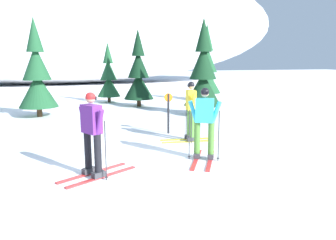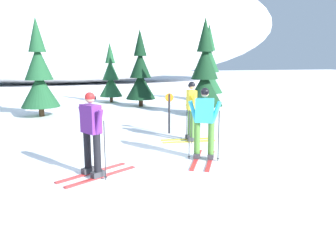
{
  "view_description": "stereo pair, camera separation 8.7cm",
  "coord_description": "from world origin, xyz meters",
  "px_view_note": "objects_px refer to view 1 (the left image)",
  "views": [
    {
      "loc": [
        -1.41,
        -7.71,
        2.44
      ],
      "look_at": [
        0.91,
        -0.01,
        0.95
      ],
      "focal_mm": 35.04,
      "sensor_mm": 36.0,
      "label": 1
    },
    {
      "loc": [
        -1.32,
        -7.73,
        2.44
      ],
      "look_at": [
        0.91,
        -0.01,
        0.95
      ],
      "focal_mm": 35.04,
      "sensor_mm": 36.0,
      "label": 2
    }
  ],
  "objects_px": {
    "pine_tree_center_right": "(138,74)",
    "skier_cyan_jacket": "(204,122)",
    "pine_tree_right": "(203,75)",
    "pine_tree_far_right": "(206,69)",
    "trail_marker_post": "(168,111)",
    "pine_tree_center_left": "(109,78)",
    "pine_tree_left": "(37,76)",
    "skier_purple_jacket": "(92,133)",
    "skier_yellow_jacket": "(191,110)"
  },
  "relations": [
    {
      "from": "pine_tree_center_right",
      "to": "trail_marker_post",
      "type": "distance_m",
      "value": 6.66
    },
    {
      "from": "pine_tree_center_left",
      "to": "pine_tree_far_right",
      "type": "distance_m",
      "value": 5.8
    },
    {
      "from": "skier_yellow_jacket",
      "to": "trail_marker_post",
      "type": "xyz_separation_m",
      "value": [
        -0.35,
        1.17,
        -0.17
      ]
    },
    {
      "from": "pine_tree_far_right",
      "to": "trail_marker_post",
      "type": "distance_m",
      "value": 9.45
    },
    {
      "from": "skier_purple_jacket",
      "to": "skier_yellow_jacket",
      "type": "distance_m",
      "value": 3.83
    },
    {
      "from": "skier_yellow_jacket",
      "to": "pine_tree_far_right",
      "type": "height_order",
      "value": "pine_tree_far_right"
    },
    {
      "from": "skier_purple_jacket",
      "to": "trail_marker_post",
      "type": "bearing_deg",
      "value": 52.31
    },
    {
      "from": "skier_yellow_jacket",
      "to": "pine_tree_center_right",
      "type": "bearing_deg",
      "value": 89.87
    },
    {
      "from": "skier_purple_jacket",
      "to": "pine_tree_center_left",
      "type": "relative_size",
      "value": 0.53
    },
    {
      "from": "pine_tree_center_right",
      "to": "skier_purple_jacket",
      "type": "bearing_deg",
      "value": -106.89
    },
    {
      "from": "skier_yellow_jacket",
      "to": "pine_tree_center_left",
      "type": "xyz_separation_m",
      "value": [
        -1.29,
        9.88,
        0.48
      ]
    },
    {
      "from": "pine_tree_center_left",
      "to": "trail_marker_post",
      "type": "xyz_separation_m",
      "value": [
        0.94,
        -8.72,
        -0.65
      ]
    },
    {
      "from": "skier_purple_jacket",
      "to": "pine_tree_center_right",
      "type": "relative_size",
      "value": 0.45
    },
    {
      "from": "skier_cyan_jacket",
      "to": "skier_purple_jacket",
      "type": "bearing_deg",
      "value": -170.38
    },
    {
      "from": "skier_cyan_jacket",
      "to": "trail_marker_post",
      "type": "height_order",
      "value": "skier_cyan_jacket"
    },
    {
      "from": "skier_cyan_jacket",
      "to": "pine_tree_right",
      "type": "bearing_deg",
      "value": 67.74
    },
    {
      "from": "pine_tree_center_left",
      "to": "skier_yellow_jacket",
      "type": "bearing_deg",
      "value": -82.58
    },
    {
      "from": "trail_marker_post",
      "to": "skier_purple_jacket",
      "type": "bearing_deg",
      "value": -127.69
    },
    {
      "from": "skier_yellow_jacket",
      "to": "pine_tree_far_right",
      "type": "distance_m",
      "value": 10.29
    },
    {
      "from": "pine_tree_center_left",
      "to": "trail_marker_post",
      "type": "bearing_deg",
      "value": -83.83
    },
    {
      "from": "pine_tree_center_right",
      "to": "pine_tree_right",
      "type": "relative_size",
      "value": 0.94
    },
    {
      "from": "pine_tree_far_right",
      "to": "pine_tree_center_left",
      "type": "bearing_deg",
      "value": 173.45
    },
    {
      "from": "skier_cyan_jacket",
      "to": "skier_yellow_jacket",
      "type": "bearing_deg",
      "value": 79.56
    },
    {
      "from": "pine_tree_center_right",
      "to": "pine_tree_right",
      "type": "bearing_deg",
      "value": -57.93
    },
    {
      "from": "skier_cyan_jacket",
      "to": "pine_tree_far_right",
      "type": "relative_size",
      "value": 0.39
    },
    {
      "from": "pine_tree_right",
      "to": "trail_marker_post",
      "type": "bearing_deg",
      "value": -128.86
    },
    {
      "from": "pine_tree_center_right",
      "to": "skier_yellow_jacket",
      "type": "bearing_deg",
      "value": -90.13
    },
    {
      "from": "skier_purple_jacket",
      "to": "pine_tree_right",
      "type": "height_order",
      "value": "pine_tree_right"
    },
    {
      "from": "skier_yellow_jacket",
      "to": "pine_tree_left",
      "type": "distance_m",
      "value": 7.6
    },
    {
      "from": "pine_tree_right",
      "to": "pine_tree_far_right",
      "type": "xyz_separation_m",
      "value": [
        2.28,
        4.92,
        0.12
      ]
    },
    {
      "from": "pine_tree_far_right",
      "to": "trail_marker_post",
      "type": "xyz_separation_m",
      "value": [
        -4.81,
        -8.06,
        -1.11
      ]
    },
    {
      "from": "pine_tree_left",
      "to": "pine_tree_far_right",
      "type": "bearing_deg",
      "value": 19.94
    },
    {
      "from": "pine_tree_center_right",
      "to": "pine_tree_far_right",
      "type": "height_order",
      "value": "pine_tree_far_right"
    },
    {
      "from": "skier_yellow_jacket",
      "to": "pine_tree_right",
      "type": "bearing_deg",
      "value": 63.11
    },
    {
      "from": "skier_purple_jacket",
      "to": "skier_yellow_jacket",
      "type": "xyz_separation_m",
      "value": [
        3.04,
        2.32,
        -0.01
      ]
    },
    {
      "from": "pine_tree_left",
      "to": "skier_cyan_jacket",
      "type": "bearing_deg",
      "value": -60.42
    },
    {
      "from": "skier_cyan_jacket",
      "to": "trail_marker_post",
      "type": "bearing_deg",
      "value": 90.02
    },
    {
      "from": "skier_purple_jacket",
      "to": "pine_tree_center_left",
      "type": "bearing_deg",
      "value": 81.83
    },
    {
      "from": "skier_purple_jacket",
      "to": "pine_tree_far_right",
      "type": "xyz_separation_m",
      "value": [
        7.5,
        11.54,
        0.93
      ]
    },
    {
      "from": "pine_tree_left",
      "to": "pine_tree_right",
      "type": "distance_m",
      "value": 7.1
    },
    {
      "from": "pine_tree_left",
      "to": "pine_tree_right",
      "type": "xyz_separation_m",
      "value": [
        6.92,
        -1.58,
        0.01
      ]
    },
    {
      "from": "pine_tree_center_left",
      "to": "pine_tree_right",
      "type": "relative_size",
      "value": 0.8
    },
    {
      "from": "pine_tree_center_left",
      "to": "pine_tree_right",
      "type": "bearing_deg",
      "value": -58.15
    },
    {
      "from": "skier_yellow_jacket",
      "to": "pine_tree_far_right",
      "type": "xyz_separation_m",
      "value": [
        4.46,
        9.22,
        0.94
      ]
    },
    {
      "from": "skier_cyan_jacket",
      "to": "pine_tree_center_left",
      "type": "distance_m",
      "value": 11.79
    },
    {
      "from": "pine_tree_far_right",
      "to": "pine_tree_right",
      "type": "bearing_deg",
      "value": -114.86
    },
    {
      "from": "pine_tree_far_right",
      "to": "pine_tree_center_right",
      "type": "bearing_deg",
      "value": -161.68
    },
    {
      "from": "pine_tree_center_left",
      "to": "pine_tree_right",
      "type": "height_order",
      "value": "pine_tree_right"
    },
    {
      "from": "skier_purple_jacket",
      "to": "pine_tree_left",
      "type": "height_order",
      "value": "pine_tree_left"
    },
    {
      "from": "pine_tree_center_right",
      "to": "skier_cyan_jacket",
      "type": "bearing_deg",
      "value": -92.15
    }
  ]
}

